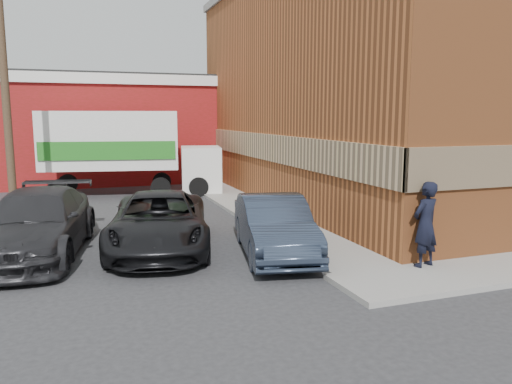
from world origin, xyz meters
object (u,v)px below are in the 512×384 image
object	(u,v)px
box_truck	(128,147)
utility_pole	(4,77)
man	(425,224)
brick_building	(417,88)
sedan	(274,226)
suv_a	(159,222)
suv_b	(36,223)
warehouse	(65,128)

from	to	relation	value
box_truck	utility_pole	bearing A→B (deg)	-123.81
man	brick_building	bearing A→B (deg)	-141.24
sedan	utility_pole	bearing A→B (deg)	145.63
man	suv_a	world-z (taller)	man
suv_b	suv_a	bearing A→B (deg)	0.70
suv_a	suv_b	distance (m)	3.03
utility_pole	box_truck	xyz separation A→B (m)	(4.21, 4.32, -2.62)
brick_building	man	world-z (taller)	brick_building
utility_pole	brick_building	bearing A→B (deg)	-0.02
brick_building	man	distance (m)	11.91
man	suv_b	bearing A→B (deg)	-43.38
brick_building	man	size ratio (longest dim) A/B	9.41
utility_pole	suv_a	world-z (taller)	utility_pole
suv_b	brick_building	bearing A→B (deg)	27.91
brick_building	sedan	size ratio (longest dim) A/B	4.04
suv_a	box_truck	xyz separation A→B (m)	(0.16, 9.68, 1.38)
warehouse	suv_a	size ratio (longest dim) A/B	3.03
suv_b	box_truck	world-z (taller)	box_truck
suv_a	box_truck	distance (m)	9.78
warehouse	suv_b	size ratio (longest dim) A/B	2.89
brick_building	warehouse	distance (m)	18.30
warehouse	man	xyz separation A→B (m)	(7.90, -20.25, -1.72)
man	box_truck	distance (m)	14.57
suv_b	sedan	bearing A→B (deg)	-9.47
man	suv_b	xyz separation A→B (m)	(-8.35, 4.37, -0.27)
warehouse	man	world-z (taller)	warehouse
suv_b	box_truck	xyz separation A→B (m)	(3.16, 9.20, 1.31)
brick_building	suv_b	distance (m)	16.19
box_truck	warehouse	bearing A→B (deg)	122.51
man	box_truck	bearing A→B (deg)	-84.80
warehouse	suv_b	xyz separation A→B (m)	(-0.45, -15.88, -1.99)
brick_building	sedan	world-z (taller)	brick_building
utility_pole	warehouse	bearing A→B (deg)	82.23
warehouse	utility_pole	size ratio (longest dim) A/B	1.81
brick_building	utility_pole	bearing A→B (deg)	179.98
brick_building	warehouse	xyz separation A→B (m)	(-14.50, 11.00, -1.87)
brick_building	suv_b	bearing A→B (deg)	-161.94
man	sedan	world-z (taller)	man
utility_pole	suv_a	size ratio (longest dim) A/B	1.67
brick_building	suv_b	world-z (taller)	brick_building
suv_a	brick_building	bearing A→B (deg)	35.29
utility_pole	suv_b	xyz separation A→B (m)	(1.05, -4.88, -3.93)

